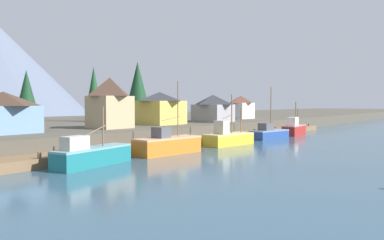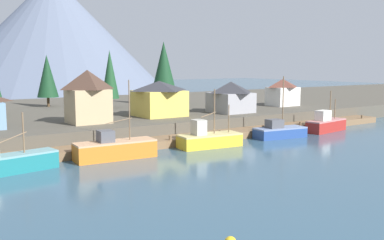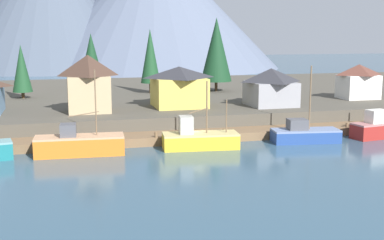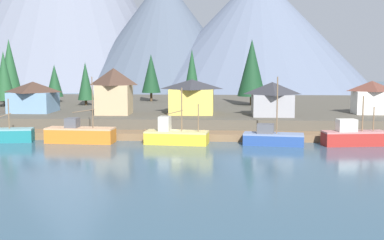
{
  "view_description": "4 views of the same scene",
  "coord_description": "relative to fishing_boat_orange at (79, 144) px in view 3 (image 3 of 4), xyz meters",
  "views": [
    {
      "loc": [
        -47.59,
        -33.67,
        6.23
      ],
      "look_at": [
        -1.18,
        3.42,
        3.58
      ],
      "focal_mm": 36.82,
      "sensor_mm": 36.0,
      "label": 1
    },
    {
      "loc": [
        -31.92,
        -46.03,
        10.48
      ],
      "look_at": [
        0.8,
        2.37,
        3.0
      ],
      "focal_mm": 40.35,
      "sensor_mm": 36.0,
      "label": 2
    },
    {
      "loc": [
        -14.13,
        -54.21,
        12.54
      ],
      "look_at": [
        0.38,
        1.05,
        2.64
      ],
      "focal_mm": 47.2,
      "sensor_mm": 36.0,
      "label": 3
    },
    {
      "loc": [
        6.4,
        -66.53,
        10.68
      ],
      "look_at": [
        2.22,
        3.43,
        2.55
      ],
      "focal_mm": 46.45,
      "sensor_mm": 36.0,
      "label": 4
    }
  ],
  "objects": [
    {
      "name": "fishing_boat_red",
      "position": [
        35.93,
        -0.14,
        0.05
      ],
      "size": [
        8.36,
        3.62,
        6.41
      ],
      "rotation": [
        0.0,
        0.0,
        0.15
      ],
      "color": "maroon",
      "rests_on": "ground_plane"
    },
    {
      "name": "fishing_boat_orange",
      "position": [
        0.0,
        0.0,
        0.0
      ],
      "size": [
        9.23,
        3.38,
        8.82
      ],
      "rotation": [
        0.0,
        0.0,
        -0.06
      ],
      "color": "#CC6B1E",
      "rests_on": "ground_plane"
    },
    {
      "name": "dock",
      "position": [
        12.5,
        3.82,
        -0.63
      ],
      "size": [
        80.0,
        4.0,
        1.6
      ],
      "color": "brown",
      "rests_on": "ground_plane"
    },
    {
      "name": "ground_plane",
      "position": [
        12.5,
        21.83,
        -1.64
      ],
      "size": [
        400.0,
        400.0,
        1.0
      ],
      "primitive_type": "cube",
      "color": "#335166"
    },
    {
      "name": "conifer_back_left",
      "position": [
        13.15,
        31.33,
        7.57
      ],
      "size": [
        3.28,
        3.28,
        10.73
      ],
      "color": "#4C3823",
      "rests_on": "shoreline_bank"
    },
    {
      "name": "house_tan",
      "position": [
        1.87,
        12.88,
        5.11
      ],
      "size": [
        5.52,
        4.99,
        7.32
      ],
      "color": "tan",
      "rests_on": "shoreline_bank"
    },
    {
      "name": "conifer_near_left",
      "position": [
        3.98,
        39.86,
        7.24
      ],
      "size": [
        4.0,
        4.0,
        9.94
      ],
      "color": "#4C3823",
      "rests_on": "shoreline_bank"
    },
    {
      "name": "mountain_central_peak",
      "position": [
        -4.24,
        134.11,
        21.39
      ],
      "size": [
        67.98,
        67.98,
        45.06
      ],
      "primitive_type": "cone",
      "color": "#475160",
      "rests_on": "ground_plane"
    },
    {
      "name": "house_white",
      "position": [
        42.85,
        16.04,
        4.06
      ],
      "size": [
        5.77,
        4.48,
        5.28
      ],
      "color": "silver",
      "rests_on": "shoreline_bank"
    },
    {
      "name": "shoreline_bank",
      "position": [
        12.5,
        33.83,
        0.11
      ],
      "size": [
        400.0,
        56.0,
        2.5
      ],
      "primitive_type": "cube",
      "color": "#4C473D",
      "rests_on": "ground_plane"
    },
    {
      "name": "house_grey",
      "position": [
        26.71,
        12.34,
        4.03
      ],
      "size": [
        6.4,
        6.49,
        5.2
      ],
      "color": "gray",
      "rests_on": "shoreline_bank"
    },
    {
      "name": "fishing_boat_blue",
      "position": [
        25.56,
        -0.24,
        -0.19
      ],
      "size": [
        8.04,
        3.86,
        8.86
      ],
      "rotation": [
        0.0,
        0.0,
        -0.13
      ],
      "color": "navy",
      "rests_on": "ground_plane"
    },
    {
      "name": "fishing_boat_yellow",
      "position": [
        12.86,
        -0.25,
        -0.07
      ],
      "size": [
        8.51,
        3.87,
        7.42
      ],
      "rotation": [
        0.0,
        0.0,
        -0.11
      ],
      "color": "gold",
      "rests_on": "ground_plane"
    },
    {
      "name": "house_yellow",
      "position": [
        14.12,
        14.62,
        4.18
      ],
      "size": [
        7.23,
        6.93,
        5.52
      ],
      "color": "gold",
      "rests_on": "shoreline_bank"
    },
    {
      "name": "conifer_back_right",
      "position": [
        -7.27,
        29.5,
        5.99
      ],
      "size": [
        3.0,
        3.0,
        8.28
      ],
      "color": "#4C3823",
      "rests_on": "shoreline_bank"
    },
    {
      "name": "mountain_east_peak",
      "position": [
        32.61,
        131.01,
        21.54
      ],
      "size": [
        89.34,
        89.34,
        45.35
      ],
      "primitive_type": "cone",
      "color": "slate",
      "rests_on": "ground_plane"
    },
    {
      "name": "conifer_mid_left",
      "position": [
        24.61,
        31.04,
        8.55
      ],
      "size": [
        5.38,
        5.38,
        12.62
      ],
      "color": "#4C3823",
      "rests_on": "shoreline_bank"
    }
  ]
}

